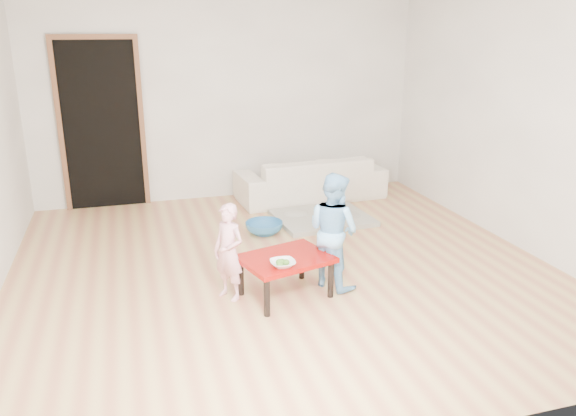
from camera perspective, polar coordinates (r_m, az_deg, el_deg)
name	(u,v)px	position (r m, az deg, el deg)	size (l,w,h in m)	color
floor	(282,266)	(5.41, -0.60, -5.93)	(5.00, 5.00, 0.01)	#C17B52
back_wall	(229,99)	(7.44, -6.01, 10.96)	(5.00, 0.02, 2.60)	white
right_wall	(520,119)	(6.19, 22.48, 8.32)	(0.02, 5.00, 2.60)	white
doorway	(102,126)	(7.34, -18.39, 7.89)	(1.02, 0.08, 2.11)	brown
sofa	(311,178)	(7.45, 2.31, 3.07)	(1.93, 0.75, 0.56)	white
cushion	(288,171)	(7.18, 0.02, 3.76)	(0.45, 0.40, 0.12)	#D65D17
red_table	(286,276)	(4.77, -0.25, -6.95)	(0.72, 0.54, 0.36)	#8C0B07
bowl	(283,264)	(4.51, -0.53, -5.66)	(0.20, 0.20, 0.05)	white
broccoli	(283,263)	(4.51, -0.53, -5.62)	(0.12, 0.12, 0.06)	#2D5919
child_pink	(229,252)	(4.68, -6.03, -4.47)	(0.30, 0.20, 0.83)	#E86A7F
child_blue	(333,230)	(4.87, 4.62, -2.27)	(0.50, 0.39, 1.02)	#68B5F2
basin	(264,228)	(6.24, -2.43, -2.01)	(0.42, 0.42, 0.13)	teal
blanket	(322,218)	(6.68, 3.49, -1.01)	(1.07, 0.90, 0.05)	#A6A492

